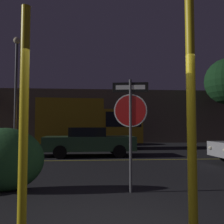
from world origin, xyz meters
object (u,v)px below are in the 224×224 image
hedge_bush_1 (4,159)px  delivery_truck (90,123)px  yellow_pole_left (24,117)px  street_lamp (16,79)px  yellow_pole_right (191,107)px  passing_car_2 (89,141)px  stop_sign (130,113)px

hedge_bush_1 → delivery_truck: (1.82, 10.48, 0.98)m
yellow_pole_left → street_lamp: (-3.68, 11.92, 2.74)m
yellow_pole_right → delivery_truck: bearing=97.1°
yellow_pole_right → passing_car_2: 8.92m
yellow_pole_left → street_lamp: size_ratio=0.45×
yellow_pole_right → yellow_pole_left: bearing=-178.5°
yellow_pole_left → hedge_bush_1: size_ratio=1.78×
yellow_pole_left → passing_car_2: (0.79, 8.78, -0.85)m
stop_sign → passing_car_2: 6.92m
stop_sign → street_lamp: 11.61m
stop_sign → yellow_pole_left: (-1.78, -2.00, -0.17)m
hedge_bush_1 → yellow_pole_right: bearing=-33.4°
hedge_bush_1 → street_lamp: (-2.66, 9.62, 3.59)m
hedge_bush_1 → yellow_pole_left: bearing=-66.1°
yellow_pole_right → delivery_truck: yellow_pole_right is taller
stop_sign → passing_car_2: stop_sign is taller
yellow_pole_right → hedge_bush_1: (-3.40, 2.24, -1.02)m
yellow_pole_right → hedge_bush_1: 4.20m
stop_sign → hedge_bush_1: stop_sign is taller
stop_sign → yellow_pole_right: bearing=-63.1°
yellow_pole_left → hedge_bush_1: yellow_pole_left is taller
yellow_pole_right → delivery_truck: size_ratio=0.52×
yellow_pole_left → yellow_pole_right: bearing=1.5°
yellow_pole_left → hedge_bush_1: (-1.02, 2.30, -0.86)m
hedge_bush_1 → passing_car_2: 6.72m
stop_sign → yellow_pole_left: size_ratio=0.80×
passing_car_2 → street_lamp: (-4.47, 3.15, 3.58)m
yellow_pole_right → hedge_bush_1: yellow_pole_right is taller
stop_sign → street_lamp: bearing=128.5°
yellow_pole_right → delivery_truck: 12.82m
yellow_pole_left → yellow_pole_right: yellow_pole_right is taller
street_lamp → hedge_bush_1: bearing=-74.5°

